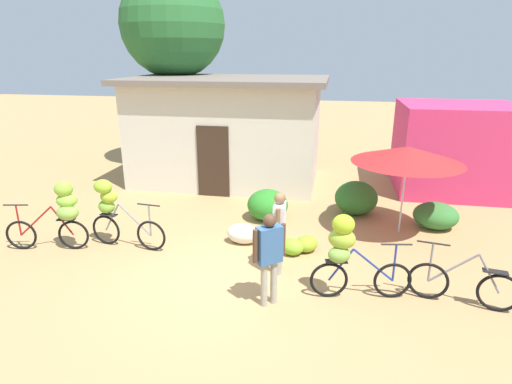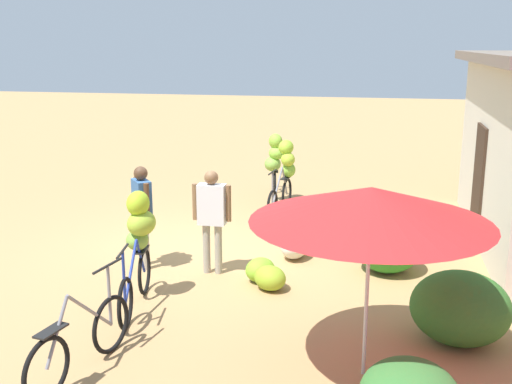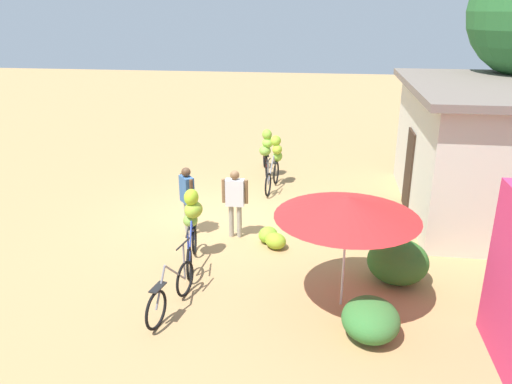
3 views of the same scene
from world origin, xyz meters
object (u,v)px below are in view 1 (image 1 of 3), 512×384
Objects in this scene: bicycle_leftmost at (61,211)px; banana_pile_on_ground at (300,245)px; bicycle_center_loaded at (347,250)px; person_vendor at (279,225)px; bicycle_near_pile at (114,208)px; building_low at (228,130)px; tree_behind_building at (173,25)px; market_umbrella at (407,155)px; shop_pink at (455,148)px; person_bystander at (269,251)px; bicycle_by_shop at (463,285)px; produce_sack at (243,234)px.

bicycle_leftmost reaches higher than banana_pile_on_ground.
person_vendor is (-1.19, 0.65, 0.08)m from bicycle_center_loaded.
bicycle_near_pile is at bearing -174.82° from banana_pile_on_ground.
building_low is 3.55× the size of bicycle_leftmost.
person_vendor reaches higher than bicycle_leftmost.
bicycle_near_pile is 3.91m from banana_pile_on_ground.
market_umbrella is (7.00, -4.83, -2.92)m from tree_behind_building.
bicycle_near_pile is 3.56m from person_vendor.
building_low is at bearing -178.66° from shop_pink.
person_bystander is at bearing -99.73° from banana_pile_on_ground.
bicycle_leftmost is 1.08× the size of person_bystander.
building_low is at bearing 131.06° from bicycle_by_shop.
bicycle_leftmost is 5.72m from bicycle_center_loaded.
tree_behind_building is at bearing 98.77° from bicycle_near_pile.
building_low reaches higher than banana_pile_on_ground.
person_bystander reaches higher than bicycle_near_pile.
bicycle_by_shop is at bearing -5.03° from bicycle_leftmost.
shop_pink reaches higher than produce_sack.
bicycle_near_pile is at bearing -81.23° from tree_behind_building.
market_umbrella is 1.43× the size of bicycle_by_shop.
bicycle_near_pile reaches higher than bicycle_by_shop.
bicycle_near_pile is 2.45× the size of produce_sack.
person_bystander is (-3.06, -0.55, 0.60)m from bicycle_by_shop.
market_umbrella is at bearing 17.43° from bicycle_leftmost.
shop_pink is at bearing 42.19° from produce_sack.
banana_pile_on_ground is (4.86, -6.29, -4.56)m from tree_behind_building.
bicycle_near_pile is at bearing 171.82° from person_vendor.
person_bystander reaches higher than bicycle_by_shop.
tree_behind_building is (-8.89, 1.28, 3.47)m from shop_pink.
bicycle_near_pile is 3.85m from person_bystander.
bicycle_near_pile is (-5.98, -1.80, -0.98)m from market_umbrella.
bicycle_leftmost reaches higher than produce_sack.
building_low is 4.06m from tree_behind_building.
person_vendor is at bearing -1.67° from bicycle_leftmost.
shop_pink reaches higher than banana_pile_on_ground.
shop_pink is at bearing 64.17° from bicycle_center_loaded.
bicycle_center_loaded is at bearing -53.62° from tree_behind_building.
bicycle_by_shop is (-1.30, -6.40, -0.90)m from shop_pink.
person_bystander reaches higher than bicycle_leftmost.
bicycle_leftmost is at bearing -158.52° from bicycle_near_pile.
bicycle_leftmost is at bearing 174.97° from bicycle_by_shop.
bicycle_near_pile is (0.95, 0.38, -0.02)m from bicycle_leftmost.
bicycle_by_shop is at bearing 3.66° from bicycle_center_loaded.
person_vendor is 0.99× the size of person_bystander.
bicycle_center_loaded is 1.88× the size of banana_pile_on_ground.
building_low is 3.50× the size of bicycle_near_pile.
building_low is 8.58× the size of produce_sack.
market_umbrella is at bearing -35.09° from building_low.
market_umbrella reaches higher than banana_pile_on_ground.
tree_behind_building reaches higher than person_vendor.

